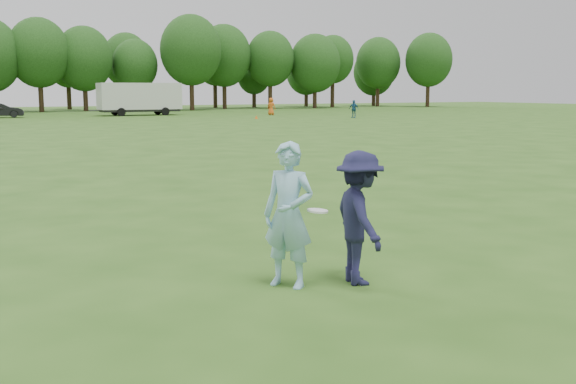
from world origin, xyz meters
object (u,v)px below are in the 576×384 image
at_px(thrower, 289,215).
at_px(field_cone, 256,117).
at_px(player_far_b, 354,109).
at_px(player_far_c, 271,106).
at_px(defender, 360,218).
at_px(cargo_trailer, 140,97).

relative_size(thrower, field_cone, 6.31).
distance_m(player_far_b, player_far_c, 10.12).
distance_m(player_far_b, field_cone, 9.02).
bearing_deg(field_cone, thrower, -115.12).
bearing_deg(thrower, defender, 35.11).
relative_size(defender, player_far_c, 1.01).
bearing_deg(player_far_b, field_cone, -137.15).
xyz_separation_m(thrower, defender, (0.89, -0.31, -0.07)).
xyz_separation_m(thrower, cargo_trailer, (14.92, 58.96, 0.83)).
height_order(player_far_c, cargo_trailer, cargo_trailer).
distance_m(defender, player_far_c, 59.60).
xyz_separation_m(player_far_b, player_far_c, (-3.63, 9.44, 0.06)).
bearing_deg(defender, player_far_b, -20.75).
xyz_separation_m(player_far_b, field_cone, (-8.67, 2.39, -0.65)).
relative_size(thrower, player_far_b, 1.18).
height_order(thrower, defender, thrower).
bearing_deg(thrower, player_far_c, 117.89).
bearing_deg(field_cone, player_far_c, 54.43).
relative_size(player_far_b, cargo_trailer, 0.18).
bearing_deg(defender, thrower, 83.53).
bearing_deg(field_cone, player_far_b, -15.38).
height_order(thrower, player_far_b, thrower).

